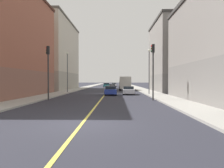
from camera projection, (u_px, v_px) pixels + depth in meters
ground_plane at (82, 124)px, 10.55m from camera, size 400.00×400.00×0.00m
sidewalk_left at (137, 88)px, 59.38m from camera, size 3.03×168.00×0.15m
sidewalk_right at (83, 88)px, 59.68m from camera, size 3.03×168.00×0.15m
lane_center_stripe at (110, 88)px, 59.53m from camera, size 0.16×154.00×0.01m
building_left_mid at (178, 57)px, 41.01m from camera, size 9.41×14.31×13.59m
building_right_midblock at (52, 56)px, 50.97m from camera, size 9.41×21.82×16.30m
traffic_light_left_near at (153, 64)px, 23.12m from camera, size 0.40×0.32×6.13m
traffic_light_right_near at (48, 65)px, 23.34m from camera, size 0.40×0.32×5.96m
street_lamp_left_near at (149, 67)px, 32.34m from camera, size 0.36×0.36×6.81m
street_lamp_right_near at (67, 68)px, 36.90m from camera, size 0.36×0.36×6.96m
car_maroon at (112, 87)px, 54.48m from camera, size 1.80×3.96×1.20m
car_white at (114, 85)px, 77.33m from camera, size 1.92×4.33×1.30m
car_blue at (110, 91)px, 31.75m from camera, size 1.88×4.07×1.36m
car_silver at (128, 90)px, 32.92m from camera, size 1.94×4.21×1.27m
car_teal at (106, 85)px, 68.30m from camera, size 2.07×3.97×1.35m
box_truck at (125, 83)px, 46.10m from camera, size 2.45×6.96×2.96m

